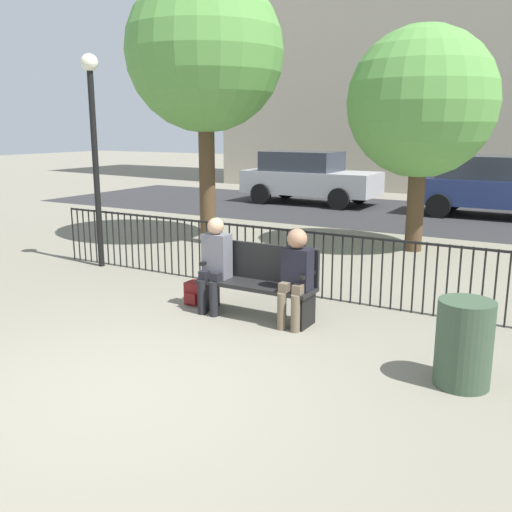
{
  "coord_description": "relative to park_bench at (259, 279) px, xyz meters",
  "views": [
    {
      "loc": [
        3.43,
        -3.57,
        2.36
      ],
      "look_at": [
        0.0,
        2.39,
        0.8
      ],
      "focal_mm": 40.0,
      "sensor_mm": 36.0,
      "label": 1
    }
  ],
  "objects": [
    {
      "name": "parked_car_1",
      "position": [
        -4.1,
        10.32,
        0.36
      ],
      "size": [
        4.2,
        1.94,
        1.62
      ],
      "color": "#B7B7BC",
      "rests_on": "ground"
    },
    {
      "name": "parked_car_0",
      "position": [
        1.35,
        10.24,
        0.36
      ],
      "size": [
        4.2,
        1.94,
        1.62
      ],
      "color": "navy",
      "rests_on": "ground"
    },
    {
      "name": "tree_0",
      "position": [
        0.65,
        4.94,
        2.3
      ],
      "size": [
        2.77,
        2.77,
        4.19
      ],
      "color": "#4C3823",
      "rests_on": "ground"
    },
    {
      "name": "backpack",
      "position": [
        -0.99,
        0.01,
        -0.33
      ],
      "size": [
        0.25,
        0.27,
        0.31
      ],
      "color": "maroon",
      "rests_on": "ground"
    },
    {
      "name": "trash_bin",
      "position": [
        2.63,
        -0.8,
        -0.08
      ],
      "size": [
        0.51,
        0.51,
        0.82
      ],
      "color": "#384C38",
      "rests_on": "ground"
    },
    {
      "name": "park_bench",
      "position": [
        0.0,
        0.0,
        0.0
      ],
      "size": [
        1.53,
        0.45,
        0.92
      ],
      "color": "black",
      "rests_on": "ground"
    },
    {
      "name": "street_surface",
      "position": [
        0.0,
        9.53,
        -0.48
      ],
      "size": [
        24.0,
        6.0,
        0.01
      ],
      "color": "#2B2B2D",
      "rests_on": "ground"
    },
    {
      "name": "tree_1",
      "position": [
        -3.26,
        3.58,
        3.28
      ],
      "size": [
        3.09,
        3.09,
        5.33
      ],
      "color": "#4C3823",
      "rests_on": "ground"
    },
    {
      "name": "fence_railing",
      "position": [
        -0.02,
        1.1,
        0.07
      ],
      "size": [
        9.01,
        0.03,
        0.95
      ],
      "color": "black",
      "rests_on": "ground"
    },
    {
      "name": "seated_person_0",
      "position": [
        -0.58,
        -0.12,
        0.2
      ],
      "size": [
        0.34,
        0.39,
        1.24
      ],
      "color": "black",
      "rests_on": "ground"
    },
    {
      "name": "lamp_post",
      "position": [
        -3.7,
        0.96,
        1.85
      ],
      "size": [
        0.28,
        0.28,
        3.51
      ],
      "color": "black",
      "rests_on": "ground"
    },
    {
      "name": "ground_plane",
      "position": [
        0.0,
        -2.47,
        -0.49
      ],
      "size": [
        80.0,
        80.0,
        0.0
      ],
      "primitive_type": "plane",
      "color": "gray"
    },
    {
      "name": "seated_person_1",
      "position": [
        0.57,
        -0.13,
        0.2
      ],
      "size": [
        0.34,
        0.39,
        1.2
      ],
      "color": "brown",
      "rests_on": "ground"
    }
  ]
}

